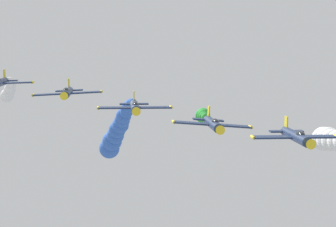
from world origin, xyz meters
name	(u,v)px	position (x,y,z in m)	size (l,w,h in m)	color
airplane_left_inner	(296,136)	(-13.06, 10.01, 101.80)	(9.56, 10.35, 2.32)	navy
airplane_right_inner	(213,124)	(-5.09, 2.74, 102.37)	(9.56, 10.35, 2.41)	navy
smoke_trail_right_inner	(203,116)	(-5.86, -12.35, 101.77)	(2.73, 12.54, 2.49)	green
airplane_left_outer	(135,107)	(3.89, -3.65, 103.85)	(9.56, 10.35, 2.32)	navy
smoke_trail_left_outer	(116,132)	(6.22, -31.12, 97.06)	(5.96, 28.77, 12.60)	blue
airplane_right_outer	(67,93)	(12.83, -10.73, 105.19)	(9.57, 10.35, 2.34)	navy
airplane_trailing	(0,82)	(22.88, -17.40, 106.26)	(9.57, 10.35, 2.33)	navy
smoke_trail_trailing	(9,90)	(24.53, -35.86, 103.94)	(4.39, 16.86, 5.16)	white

